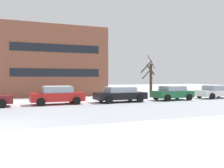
% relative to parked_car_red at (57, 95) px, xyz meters
% --- Properties ---
extents(ground_plane, '(120.00, 120.00, 0.00)m').
position_rel_parked_car_red_xyz_m(ground_plane, '(-3.86, -8.52, -0.77)').
color(ground_plane, white).
extents(road_surface, '(80.00, 8.52, 0.00)m').
position_rel_parked_car_red_xyz_m(road_surface, '(-3.86, -5.26, -0.77)').
color(road_surface, '#B7BCC4').
rests_on(road_surface, ground).
extents(parked_car_red, '(4.35, 2.07, 1.51)m').
position_rel_parked_car_red_xyz_m(parked_car_red, '(0.00, 0.00, 0.00)').
color(parked_car_red, red).
rests_on(parked_car_red, ground).
extents(parked_car_black, '(4.64, 2.26, 1.39)m').
position_rel_parked_car_red_xyz_m(parked_car_black, '(5.55, -0.23, -0.05)').
color(parked_car_black, black).
rests_on(parked_car_black, ground).
extents(parked_car_green, '(3.92, 2.19, 1.40)m').
position_rel_parked_car_red_xyz_m(parked_car_green, '(11.11, -0.30, -0.05)').
color(parked_car_green, '#1E6038').
rests_on(parked_car_green, ground).
extents(parked_car_white, '(4.29, 2.11, 1.40)m').
position_rel_parked_car_red_xyz_m(parked_car_white, '(16.66, -0.19, -0.05)').
color(parked_car_white, white).
rests_on(parked_car_white, ground).
extents(tree_far_right, '(1.65, 1.62, 4.70)m').
position_rel_parked_car_red_xyz_m(tree_far_right, '(10.97, 3.72, 1.42)').
color(tree_far_right, '#423326').
rests_on(tree_far_right, ground).
extents(building_far_left, '(12.39, 8.09, 8.40)m').
position_rel_parked_car_red_xyz_m(building_far_left, '(1.24, 11.75, 3.43)').
color(building_far_left, brown).
rests_on(building_far_left, ground).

